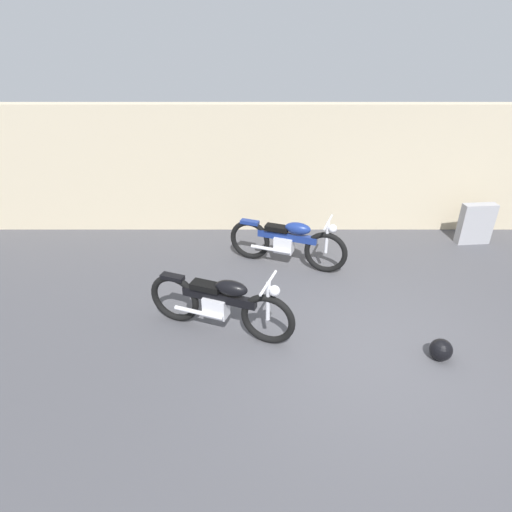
% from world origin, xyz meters
% --- Properties ---
extents(ground_plane, '(40.00, 40.00, 0.00)m').
position_xyz_m(ground_plane, '(0.00, 0.00, 0.00)').
color(ground_plane, '#47474C').
extents(building_wall, '(18.00, 0.30, 2.61)m').
position_xyz_m(building_wall, '(0.00, 4.12, 1.30)').
color(building_wall, beige).
rests_on(building_wall, ground_plane).
extents(stone_marker, '(0.68, 0.26, 0.84)m').
position_xyz_m(stone_marker, '(2.79, 3.35, 0.42)').
color(stone_marker, '#9E9EA3').
rests_on(stone_marker, ground_plane).
extents(helmet, '(0.30, 0.30, 0.30)m').
position_xyz_m(helmet, '(0.84, -0.12, 0.15)').
color(helmet, black).
rests_on(helmet, ground_plane).
extents(motorcycle_blue, '(2.12, 0.98, 1.00)m').
position_xyz_m(motorcycle_blue, '(-1.05, 2.42, 0.48)').
color(motorcycle_blue, black).
rests_on(motorcycle_blue, ground_plane).
extents(motorcycle_black, '(2.14, 0.99, 1.01)m').
position_xyz_m(motorcycle_black, '(-2.14, 0.47, 0.49)').
color(motorcycle_black, black).
rests_on(motorcycle_black, ground_plane).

